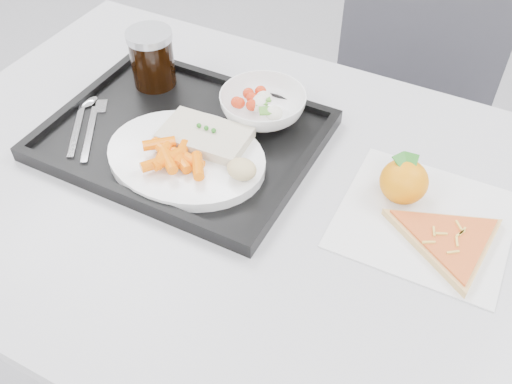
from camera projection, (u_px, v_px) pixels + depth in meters
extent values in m
cube|color=#A5A5A7|center=(250.00, 195.00, 0.92)|extent=(1.20, 0.80, 0.03)
cylinder|color=#47474C|center=(137.00, 146.00, 1.58)|extent=(0.04, 0.04, 0.72)
cube|color=#37373E|center=(387.00, 138.00, 1.46)|extent=(0.48, 0.48, 0.04)
cube|color=#37373E|center=(429.00, 16.00, 1.40)|extent=(0.42, 0.10, 0.46)
cylinder|color=#47474C|center=(290.00, 221.00, 1.58)|extent=(0.03, 0.03, 0.43)
cylinder|color=#47474C|center=(417.00, 270.00, 1.46)|extent=(0.03, 0.03, 0.43)
cylinder|color=#47474C|center=(339.00, 146.00, 1.80)|extent=(0.03, 0.03, 0.43)
cylinder|color=#47474C|center=(452.00, 183.00, 1.68)|extent=(0.03, 0.03, 0.43)
cube|color=black|center=(183.00, 138.00, 0.99)|extent=(0.45, 0.35, 0.01)
cube|color=black|center=(230.00, 82.00, 1.08)|extent=(0.45, 0.02, 0.01)
cube|color=black|center=(124.00, 193.00, 0.88)|extent=(0.45, 0.02, 0.01)
cube|color=black|center=(297.00, 172.00, 0.91)|extent=(0.02, 0.32, 0.01)
cube|color=black|center=(83.00, 97.00, 1.05)|extent=(0.02, 0.32, 0.01)
cylinder|color=white|center=(186.00, 157.00, 0.93)|extent=(0.27, 0.27, 0.02)
cube|color=beige|center=(205.00, 136.00, 0.94)|extent=(0.15, 0.09, 0.02)
sphere|color=#236B1C|center=(199.00, 125.00, 0.94)|extent=(0.01, 0.01, 0.01)
sphere|color=#236B1C|center=(206.00, 128.00, 0.93)|extent=(0.01, 0.01, 0.01)
sphere|color=#236B1C|center=(214.00, 130.00, 0.93)|extent=(0.01, 0.01, 0.01)
ellipsoid|color=#D0B677|center=(242.00, 169.00, 0.87)|extent=(0.06, 0.05, 0.03)
imported|color=white|center=(263.00, 106.00, 1.00)|extent=(0.15, 0.15, 0.05)
cylinder|color=black|center=(153.00, 61.00, 1.06)|extent=(0.08, 0.08, 0.10)
cylinder|color=#A5A8AD|center=(149.00, 35.00, 1.02)|extent=(0.08, 0.08, 0.01)
cube|color=silver|center=(77.00, 129.00, 0.99)|extent=(0.09, 0.13, 0.00)
ellipsoid|color=silver|center=(89.00, 101.00, 1.04)|extent=(0.04, 0.05, 0.01)
cube|color=silver|center=(90.00, 134.00, 0.98)|extent=(0.09, 0.13, 0.00)
cube|color=silver|center=(101.00, 106.00, 1.04)|extent=(0.04, 0.04, 0.00)
cube|color=silver|center=(424.00, 220.00, 0.86)|extent=(0.25, 0.24, 0.00)
ellipsoid|color=orange|center=(404.00, 181.00, 0.87)|extent=(0.10, 0.10, 0.07)
cube|color=#236B1C|center=(408.00, 167.00, 0.85)|extent=(0.03, 0.05, 0.02)
cube|color=#236B1C|center=(408.00, 167.00, 0.85)|extent=(0.05, 0.05, 0.02)
cylinder|color=tan|center=(449.00, 241.00, 0.82)|extent=(0.23, 0.23, 0.01)
cylinder|color=red|center=(450.00, 238.00, 0.82)|extent=(0.21, 0.21, 0.00)
cube|color=#EABC47|center=(462.00, 231.00, 0.82)|extent=(0.01, 0.02, 0.00)
cube|color=#EABC47|center=(457.00, 242.00, 0.81)|extent=(0.01, 0.02, 0.00)
cube|color=#EABC47|center=(453.00, 252.00, 0.80)|extent=(0.02, 0.01, 0.00)
cube|color=#EABC47|center=(459.00, 225.00, 0.83)|extent=(0.01, 0.02, 0.00)
cube|color=#EABC47|center=(434.00, 231.00, 0.82)|extent=(0.01, 0.02, 0.00)
cube|color=#EABC47|center=(460.00, 234.00, 0.82)|extent=(0.01, 0.02, 0.00)
cube|color=#EABC47|center=(429.00, 242.00, 0.81)|extent=(0.02, 0.01, 0.00)
cube|color=#EABC47|center=(441.00, 234.00, 0.82)|extent=(0.02, 0.01, 0.00)
cylinder|color=#FB6903|center=(159.00, 144.00, 0.91)|extent=(0.05, 0.05, 0.02)
cylinder|color=#FB6903|center=(163.00, 150.00, 0.90)|extent=(0.05, 0.04, 0.02)
cylinder|color=#FB6903|center=(180.00, 161.00, 0.90)|extent=(0.05, 0.04, 0.02)
cylinder|color=#FB6903|center=(168.00, 159.00, 0.89)|extent=(0.03, 0.06, 0.02)
cylinder|color=#FB6903|center=(168.00, 160.00, 0.89)|extent=(0.05, 0.05, 0.02)
cylinder|color=#FB6903|center=(181.00, 154.00, 0.90)|extent=(0.03, 0.06, 0.02)
cylinder|color=#FB6903|center=(162.00, 155.00, 0.89)|extent=(0.03, 0.06, 0.02)
cylinder|color=#FB6903|center=(157.00, 163.00, 0.89)|extent=(0.05, 0.05, 0.02)
cylinder|color=#FB6903|center=(198.00, 166.00, 0.88)|extent=(0.04, 0.05, 0.02)
cylinder|color=#FB6903|center=(189.00, 159.00, 0.90)|extent=(0.05, 0.03, 0.02)
sphere|color=red|center=(252.00, 105.00, 0.98)|extent=(0.02, 0.02, 0.02)
sphere|color=red|center=(248.00, 93.00, 1.01)|extent=(0.02, 0.02, 0.02)
sphere|color=red|center=(237.00, 102.00, 0.99)|extent=(0.02, 0.02, 0.02)
sphere|color=red|center=(239.00, 103.00, 0.99)|extent=(0.02, 0.02, 0.02)
sphere|color=red|center=(261.00, 91.00, 1.01)|extent=(0.02, 0.02, 0.02)
sphere|color=red|center=(252.00, 98.00, 1.00)|extent=(0.02, 0.02, 0.02)
ellipsoid|color=silver|center=(260.00, 102.00, 0.99)|extent=(0.03, 0.03, 0.02)
ellipsoid|color=silver|center=(274.00, 113.00, 0.97)|extent=(0.03, 0.03, 0.02)
ellipsoid|color=silver|center=(259.00, 105.00, 0.99)|extent=(0.03, 0.03, 0.02)
ellipsoid|color=silver|center=(259.00, 105.00, 0.99)|extent=(0.03, 0.03, 0.02)
ellipsoid|color=silver|center=(264.00, 98.00, 1.00)|extent=(0.03, 0.03, 0.02)
cube|color=#4C8A2B|center=(261.00, 102.00, 0.98)|extent=(0.03, 0.03, 0.00)
cube|color=#4C8A2B|center=(265.00, 111.00, 0.97)|extent=(0.03, 0.03, 0.00)
cube|color=#4C8A2B|center=(264.00, 98.00, 0.99)|extent=(0.03, 0.03, 0.00)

